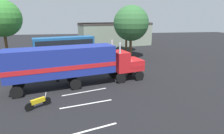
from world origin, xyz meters
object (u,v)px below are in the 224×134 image
Objects in this scene: motorcycle at (38,102)px; tree_center at (127,22)px; person_bystander at (57,74)px; parked_bus at (65,44)px; parked_car at (13,62)px; tree_right at (131,23)px; tree_left at (2,18)px; semi_truck at (74,62)px.

tree_center is (12.49, 22.57, 5.56)m from motorcycle.
tree_center is at bearing 54.33° from person_bystander.
parked_car is (-6.55, -7.84, -1.26)m from parked_bus.
person_bystander is 9.92m from parked_car.
tree_center is (18.80, 9.40, 5.24)m from parked_car.
person_bystander is at bearing -125.67° from tree_center.
tree_right reaches higher than parked_bus.
tree_left is 1.10× the size of tree_right.
semi_truck is at bearing -44.14° from parked_car.
motorcycle is at bearing -64.28° from tree_left.
semi_truck reaches higher than person_bystander.
semi_truck is at bearing -40.38° from person_bystander.
parked_bus is 12.99m from tree_right.
semi_truck is 1.60× the size of tree_right.
tree_center reaches higher than person_bystander.
motorcycle is (-0.69, -6.14, -0.41)m from person_bystander.
tree_left reaches higher than tree_right.
semi_truck is 1.27× the size of parked_bus.
person_bystander is at bearing -52.31° from tree_left.
semi_truck is 15.66m from tree_right.
tree_left is at bearing 116.00° from parked_car.
person_bystander is 6.19m from motorcycle.
parked_car is at bearing -64.00° from tree_left.
tree_center reaches higher than semi_truck.
tree_center is at bearing 61.50° from semi_truck.
tree_right reaches higher than semi_truck.
person_bystander is 0.14× the size of parked_bus.
tree_left is (-9.69, 12.55, 5.91)m from person_bystander.
parked_bus is 2.48× the size of parked_car.
semi_truck is at bearing 59.21° from motorcycle.
tree_center is 5.95m from tree_right.
parked_car is 0.46× the size of tree_left.
semi_truck is 16.72m from parked_bus.
person_bystander is 0.17× the size of tree_left.
tree_center is (9.83, 18.11, 3.52)m from semi_truck.
tree_right is (9.19, 12.20, 3.44)m from semi_truck.
tree_right is (11.16, 10.52, 5.07)m from person_bystander.
tree_center is 0.97× the size of tree_right.
tree_left reaches higher than person_bystander.
tree_left is at bearing 174.46° from tree_right.
tree_center reaches higher than parked_car.
semi_truck reaches higher than motorcycle.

